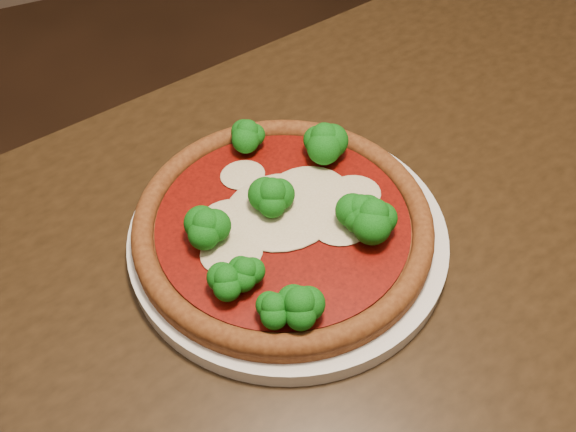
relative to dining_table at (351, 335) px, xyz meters
name	(u,v)px	position (x,y,z in m)	size (l,w,h in m)	color
dining_table	(351,335)	(0.00, 0.00, 0.00)	(1.34, 1.00, 0.75)	black
plate	(288,236)	(-0.04, 0.07, 0.11)	(0.32, 0.32, 0.02)	silver
pizza	(285,221)	(-0.05, 0.07, 0.14)	(0.29, 0.29, 0.06)	brown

